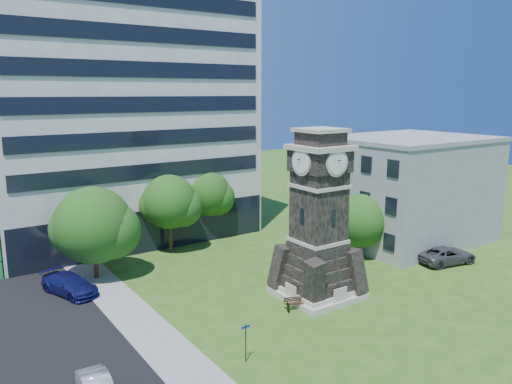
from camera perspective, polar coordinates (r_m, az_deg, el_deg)
ground at (r=34.62m, az=5.34°, el=-13.77°), size 160.00×160.00×0.00m
sidewalk at (r=34.20m, az=-13.15°, el=-14.31°), size 3.00×70.00×0.06m
clock_tower at (r=36.08m, az=7.14°, el=-3.82°), size 5.40×5.40×12.22m
office_tall at (r=52.66m, az=-15.79°, el=10.45°), size 26.20×15.11×28.60m
office_low at (r=52.21m, az=16.82°, el=0.41°), size 15.20×12.20×10.40m
car_street_north at (r=39.86m, az=-20.54°, el=-9.86°), size 3.69×5.50×1.48m
car_east_lot at (r=46.77m, az=20.96°, el=-6.76°), size 5.68×3.47×1.47m
park_bench at (r=35.20m, az=4.67°, el=-12.50°), size 1.67×0.45×0.86m
street_sign at (r=28.54m, az=-1.19°, el=-16.41°), size 0.53×0.05×2.20m
tree_nw at (r=41.36m, az=-17.97°, el=-3.85°), size 6.75×6.14×7.46m
tree_nc at (r=46.59m, az=-9.79°, el=-1.33°), size 5.52×5.02×7.28m
tree_ne at (r=50.52m, az=-5.72°, el=-0.29°), size 5.43×4.94×7.19m
tree_east at (r=45.76m, az=11.84°, el=-3.38°), size 5.29×4.81×5.77m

